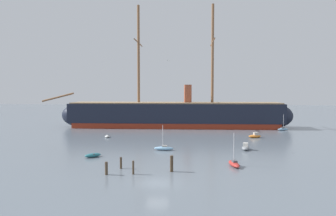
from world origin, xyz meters
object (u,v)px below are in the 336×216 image
dinghy_alongside_bow (107,136)px  sailboat_far_right (283,129)px  dinghy_foreground_left (93,155)px  mooring_piling_nearest (106,168)px  sailboat_near_centre (164,148)px  mooring_piling_midwater (172,164)px  mooring_piling_right_pair (121,163)px  seagull_in_flight (169,61)px  dinghy_distant_centre (179,124)px  sailboat_foreground_right (234,164)px  motorboat_mid_right (246,147)px  tall_ship (175,114)px  motorboat_alongside_stern (255,136)px  dinghy_far_left (92,126)px  mooring_piling_left_pair (133,168)px

dinghy_alongside_bow → sailboat_far_right: (43.88, 16.58, 0.10)m
dinghy_foreground_left → mooring_piling_nearest: 11.60m
sailboat_near_centre → mooring_piling_midwater: (2.53, -15.05, 0.70)m
mooring_piling_right_pair → seagull_in_flight: size_ratio=1.47×
mooring_piling_midwater → seagull_in_flight: bearing=96.2°
dinghy_alongside_bow → dinghy_distant_centre: 31.45m
dinghy_distant_centre → mooring_piling_midwater: mooring_piling_midwater is taller
dinghy_foreground_left → sailboat_near_centre: sailboat_near_centre is taller
dinghy_alongside_bow → sailboat_far_right: bearing=20.7°
sailboat_foreground_right → motorboat_mid_right: sailboat_foreground_right is taller
tall_ship → sailboat_foreground_right: size_ratio=15.37×
dinghy_foreground_left → motorboat_alongside_stern: size_ratio=0.90×
motorboat_alongside_stern → dinghy_distant_centre: (-18.60, 25.06, -0.13)m
dinghy_alongside_bow → seagull_in_flight: (15.36, -13.88, 15.93)m
dinghy_far_left → seagull_in_flight: size_ratio=2.95×
dinghy_foreground_left → mooring_piling_nearest: bearing=-63.4°
motorboat_mid_right → motorboat_alongside_stern: 15.88m
motorboat_mid_right → seagull_in_flight: bearing=-175.7°
sailboat_foreground_right → motorboat_mid_right: 13.43m
dinghy_distant_centre → seagull_in_flight: bearing=-89.9°
dinghy_foreground_left → sailboat_far_right: size_ratio=0.66×
sailboat_far_right → mooring_piling_midwater: bearing=-120.2°
dinghy_foreground_left → dinghy_distant_centre: dinghy_foreground_left is taller
sailboat_far_right → mooring_piling_midwater: size_ratio=1.99×
motorboat_alongside_stern → mooring_piling_left_pair: (-21.70, -33.63, 0.46)m
mooring_piling_nearest → mooring_piling_right_pair: bearing=71.8°
motorboat_mid_right → dinghy_alongside_bow: size_ratio=1.43×
tall_ship → mooring_piling_left_pair: size_ratio=41.17×
motorboat_alongside_stern → mooring_piling_right_pair: size_ratio=2.00×
sailboat_foreground_right → dinghy_far_left: sailboat_foreground_right is taller
tall_ship → mooring_piling_midwater: bearing=-87.0°
dinghy_far_left → seagull_in_flight: seagull_in_flight is taller
dinghy_distant_centre → dinghy_far_left: bearing=-164.1°
dinghy_foreground_left → dinghy_distant_centre: bearing=76.5°
motorboat_alongside_stern → mooring_piling_nearest: size_ratio=1.89×
dinghy_foreground_left → dinghy_far_left: size_ratio=0.89×
sailboat_near_centre → seagull_in_flight: (0.84, 0.49, 15.81)m
motorboat_mid_right → mooring_piling_left_pair: (-17.23, -18.40, 0.43)m
motorboat_alongside_stern → sailboat_far_right: bearing=54.8°
seagull_in_flight → mooring_piling_right_pair: bearing=-110.8°
dinghy_distant_centre → mooring_piling_nearest: bearing=-96.3°
motorboat_mid_right → mooring_piling_nearest: bearing=-137.5°
dinghy_foreground_left → sailboat_far_right: (40.29, 37.92, 0.04)m
mooring_piling_right_pair → seagull_in_flight: (5.48, 14.44, 15.40)m
dinghy_far_left → tall_ship: bearing=2.5°
dinghy_alongside_bow → mooring_piling_midwater: size_ratio=1.09×
sailboat_near_centre → sailboat_far_right: 42.65m
dinghy_foreground_left → sailboat_far_right: 55.33m
sailboat_near_centre → dinghy_distant_centre: size_ratio=1.68×
tall_ship → mooring_piling_right_pair: (-4.51, -49.63, -3.01)m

